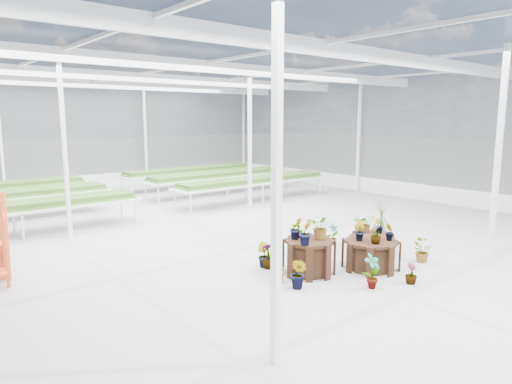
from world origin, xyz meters
TOP-DOWN VIEW (x-y plane):
  - ground_plane at (0.00, 0.00)m, footprint 24.00×24.00m
  - greenhouse_shell at (0.00, 0.00)m, footprint 18.00×24.00m
  - steel_frame at (0.00, 0.00)m, footprint 18.00×24.00m
  - nursery_benches at (0.00, 7.20)m, footprint 16.00×7.00m
  - plinth_tall at (-0.23, -1.91)m, footprint 1.02×1.02m
  - plinth_mid at (0.97, -2.51)m, footprint 1.33×1.33m
  - plinth_low at (1.97, -1.81)m, footprint 1.06×1.06m
  - nursery_plants at (0.85, -1.76)m, footprint 4.54×3.18m

SIDE VIEW (x-z plane):
  - ground_plane at x=0.00m, z-range 0.00..0.00m
  - plinth_low at x=1.97m, z-range 0.00..0.42m
  - plinth_mid at x=0.97m, z-range 0.00..0.60m
  - plinth_tall at x=-0.23m, z-range 0.00..0.69m
  - nursery_benches at x=0.00m, z-range 0.00..0.84m
  - nursery_plants at x=0.85m, z-range -0.15..1.18m
  - greenhouse_shell at x=0.00m, z-range 0.00..4.50m
  - steel_frame at x=0.00m, z-range 0.00..4.50m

